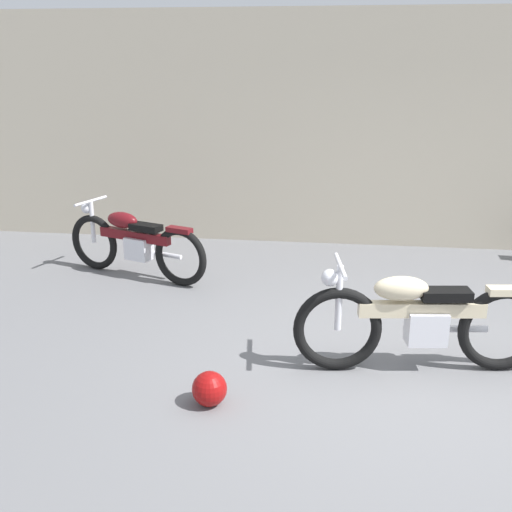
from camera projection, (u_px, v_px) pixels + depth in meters
ground_plane at (412, 382)px, 4.97m from camera, size 40.00×40.00×0.00m
building_wall at (387, 131)px, 8.28m from camera, size 18.00×0.30×3.20m
helmet at (209, 389)px, 4.61m from camera, size 0.27×0.27×0.27m
motorcycle_maroon at (134, 243)px, 7.26m from camera, size 1.92×0.87×0.90m
motorcycle_cream at (419, 320)px, 5.04m from camera, size 2.14×0.62×0.96m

